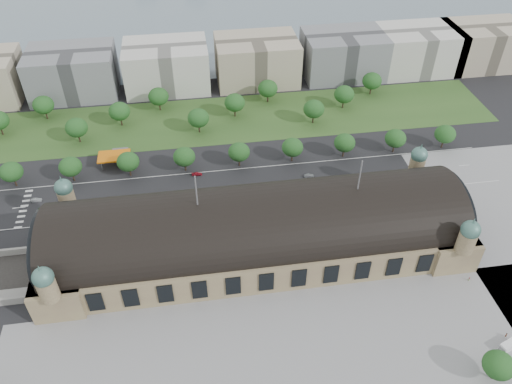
{
  "coord_description": "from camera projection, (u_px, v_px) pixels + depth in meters",
  "views": [
    {
      "loc": [
        -19.23,
        -125.29,
        134.93
      ],
      "look_at": [
        2.17,
        17.09,
        14.0
      ],
      "focal_mm": 35.0,
      "sensor_mm": 36.0,
      "label": 1
    }
  ],
  "objects": [
    {
      "name": "tree_belt_10",
      "position": [
        344.0,
        94.0,
        257.44
      ],
      "size": [
        10.4,
        10.4,
        12.48
      ],
      "color": "#2D2116",
      "rests_on": "ground"
    },
    {
      "name": "tree_belt_6",
      "position": [
        198.0,
        118.0,
        239.7
      ],
      "size": [
        10.4,
        10.4,
        12.48
      ],
      "color": "#2D2116",
      "rests_on": "ground"
    },
    {
      "name": "traffic_car_6",
      "position": [
        390.0,
        178.0,
        215.89
      ],
      "size": [
        5.71,
        2.97,
        1.54
      ],
      "primitive_type": "imported",
      "rotation": [
        0.0,
        0.0,
        -1.49
      ],
      "color": "silver",
      "rests_on": "ground"
    },
    {
      "name": "traffic_car_1",
      "position": [
        36.0,
        200.0,
        204.79
      ],
      "size": [
        4.26,
        1.59,
        1.39
      ],
      "primitive_type": "imported",
      "rotation": [
        0.0,
        0.0,
        1.54
      ],
      "color": "gray",
      "rests_on": "ground"
    },
    {
      "name": "office_3",
      "position": [
        167.0,
        66.0,
        273.43
      ],
      "size": [
        45.0,
        32.0,
        24.0
      ],
      "primitive_type": "cube",
      "color": "beige",
      "rests_on": "ground"
    },
    {
      "name": "office_4",
      "position": [
        257.0,
        60.0,
        279.12
      ],
      "size": [
        45.0,
        32.0,
        24.0
      ],
      "primitive_type": "cube",
      "color": "#B0A38A",
      "rests_on": "ground"
    },
    {
      "name": "tree_belt_9",
      "position": [
        314.0,
        109.0,
        246.19
      ],
      "size": [
        10.4,
        10.4,
        12.48
      ],
      "color": "#2D2116",
      "rests_on": "ground"
    },
    {
      "name": "parked_car_0",
      "position": [
        42.0,
        233.0,
        190.15
      ],
      "size": [
        4.84,
        3.68,
        1.53
      ],
      "primitive_type": "imported",
      "rotation": [
        0.0,
        0.0,
        -1.06
      ],
      "color": "black",
      "rests_on": "ground"
    },
    {
      "name": "tree_row_1",
      "position": [
        11.0,
        172.0,
        208.28
      ],
      "size": [
        9.6,
        9.6,
        11.52
      ],
      "color": "#2D2116",
      "rests_on": "ground"
    },
    {
      "name": "pedestrian_1",
      "position": [
        506.0,
        335.0,
        155.15
      ],
      "size": [
        0.83,
        0.84,
        1.96
      ],
      "primitive_type": "imported",
      "rotation": [
        0.0,
        0.0,
        0.82
      ],
      "color": "gray",
      "rests_on": "ground"
    },
    {
      "name": "tree_row_6",
      "position": [
        292.0,
        147.0,
        221.93
      ],
      "size": [
        9.6,
        9.6,
        11.52
      ],
      "color": "#2D2116",
      "rests_on": "ground"
    },
    {
      "name": "traffic_car_5",
      "position": [
        309.0,
        176.0,
        217.17
      ],
      "size": [
        4.29,
        1.6,
        1.4
      ],
      "primitive_type": "imported",
      "rotation": [
        0.0,
        0.0,
        1.54
      ],
      "color": "#575B5F",
      "rests_on": "ground"
    },
    {
      "name": "office_5",
      "position": [
        343.0,
        55.0,
        284.81
      ],
      "size": [
        45.0,
        32.0,
        24.0
      ],
      "primitive_type": "cube",
      "color": "gray",
      "rests_on": "ground"
    },
    {
      "name": "ground",
      "position": [
        257.0,
        251.0,
        183.84
      ],
      "size": [
        900.0,
        900.0,
        0.0
      ],
      "primitive_type": "plane",
      "color": "black",
      "rests_on": "ground"
    },
    {
      "name": "station",
      "position": [
        257.0,
        231.0,
        177.23
      ],
      "size": [
        150.0,
        48.4,
        44.3
      ],
      "color": "#97885D",
      "rests_on": "ground"
    },
    {
      "name": "parked_car_5",
      "position": [
        123.0,
        218.0,
        196.66
      ],
      "size": [
        5.74,
        4.19,
        1.45
      ],
      "primitive_type": "imported",
      "rotation": [
        0.0,
        0.0,
        -1.19
      ],
      "color": "gray",
      "rests_on": "ground"
    },
    {
      "name": "tree_belt_8",
      "position": [
        268.0,
        88.0,
        262.2
      ],
      "size": [
        10.4,
        10.4,
        12.48
      ],
      "color": "#2D2116",
      "rests_on": "ground"
    },
    {
      "name": "tree_belt_5",
      "position": [
        158.0,
        96.0,
        255.71
      ],
      "size": [
        10.4,
        10.4,
        12.48
      ],
      "color": "#2D2116",
      "rests_on": "ground"
    },
    {
      "name": "traffic_car_3",
      "position": [
        197.0,
        174.0,
        218.23
      ],
      "size": [
        4.55,
        1.91,
        1.31
      ],
      "primitive_type": "imported",
      "rotation": [
        0.0,
        0.0,
        1.56
      ],
      "color": "maroon",
      "rests_on": "ground"
    },
    {
      "name": "parked_car_1",
      "position": [
        57.0,
        227.0,
        192.34
      ],
      "size": [
        6.45,
        5.31,
        1.64
      ],
      "primitive_type": "imported",
      "rotation": [
        0.0,
        0.0,
        -1.04
      ],
      "color": "#962F13",
      "rests_on": "ground"
    },
    {
      "name": "bus_west",
      "position": [
        252.0,
        200.0,
        203.44
      ],
      "size": [
        12.42,
        4.05,
        3.4
      ],
      "primitive_type": "imported",
      "rotation": [
        0.0,
        0.0,
        1.47
      ],
      "color": "#AC211B",
      "rests_on": "ground"
    },
    {
      "name": "parked_car_2",
      "position": [
        149.0,
        215.0,
        197.77
      ],
      "size": [
        5.96,
        4.33,
        1.6
      ],
      "primitive_type": "imported",
      "rotation": [
        0.0,
        0.0,
        -1.15
      ],
      "color": "#1B1B4D",
      "rests_on": "ground"
    },
    {
      "name": "petrol_station",
      "position": [
        118.0,
        155.0,
        225.25
      ],
      "size": [
        14.0,
        13.0,
        5.05
      ],
      "color": "orange",
      "rests_on": "ground"
    },
    {
      "name": "tree_belt_4",
      "position": [
        119.0,
        111.0,
        244.46
      ],
      "size": [
        10.4,
        10.4,
        12.48
      ],
      "color": "#2D2116",
      "rests_on": "ground"
    },
    {
      "name": "office_7",
      "position": [
        482.0,
        45.0,
        294.48
      ],
      "size": [
        45.0,
        32.0,
        24.0
      ],
      "primitive_type": "cube",
      "color": "#B0A38A",
      "rests_on": "ground"
    },
    {
      "name": "van_south",
      "position": [
        508.0,
        346.0,
        151.91
      ],
      "size": [
        6.62,
        4.41,
        2.67
      ],
      "rotation": [
        0.0,
        0.0,
        0.35
      ],
      "color": "white",
      "rests_on": "ground"
    },
    {
      "name": "parked_car_3",
      "position": [
        113.0,
        225.0,
        193.18
      ],
      "size": [
        4.96,
        4.31,
        1.61
      ],
      "primitive_type": "imported",
      "rotation": [
        0.0,
        0.0,
        -0.95
      ],
      "color": "#4F5256",
      "rests_on": "ground"
    },
    {
      "name": "tree_row_9",
      "position": [
        445.0,
        134.0,
        230.13
      ],
      "size": [
        9.6,
        9.6,
        11.52
      ],
      "color": "#2D2116",
      "rests_on": "ground"
    },
    {
      "name": "bus_east",
      "position": [
        273.0,
        197.0,
        204.83
      ],
      "size": [
        11.82,
        2.98,
        3.28
      ],
      "primitive_type": "imported",
      "rotation": [
        0.0,
        0.0,
        1.55
      ],
      "color": "beige",
      "rests_on": "ground"
    },
    {
      "name": "traffic_car_4",
      "position": [
        282.0,
        183.0,
        213.0
      ],
      "size": [
        4.83,
        2.06,
        1.63
      ],
      "primitive_type": "imported",
      "rotation": [
        0.0,
        0.0,
        -1.54
      ],
      "color": "#182043",
      "rests_on": "ground"
    },
    {
      "name": "parked_car_4",
      "position": [
        151.0,
        222.0,
        194.82
      ],
      "size": [
        4.74,
        4.18,
        1.55
      ],
      "primitive_type": "imported",
      "rotation": [
        0.0,
        0.0,
        -0.91
      ],
      "color": "white",
      "rests_on": "ground"
    },
    {
      "name": "tree_row_2",
      "position": [
        70.0,
        167.0,
        211.01
      ],
      "size": [
        9.6,
        9.6,
        11.52
      ],
      "color": "#2D2116",
      "rests_on": "ground"
    },
    {
      "name": "parked_car_6",
      "position": [
        142.0,
        222.0,
        194.63
      ],
      "size": [
        5.05,
        3.77,
        1.36
      ],
      "primitive_type": "imported",
      "rotation": [
        0.0,
        0.0,
        -1.11
      ],
      "color": "black",
      "rests_on": "ground"
    },
    {
      "name": "tree_belt_11",
      "position": [
        372.0,
        81.0,
        268.68
      ],
      "size": [
        10.4,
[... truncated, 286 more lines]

